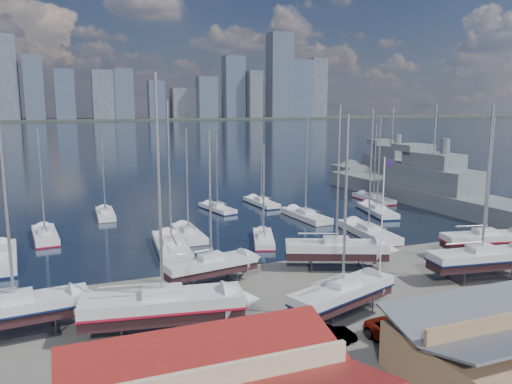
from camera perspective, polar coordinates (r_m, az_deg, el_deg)
name	(u,v)px	position (r m, az deg, el deg)	size (l,w,h in m)	color
ground	(356,289)	(47.14, 11.34, -10.83)	(1400.00, 1400.00, 0.00)	#605E59
water	(98,132)	(348.12, -17.62, 6.60)	(1400.00, 600.00, 0.40)	#172235
far_shore	(80,120)	(607.55, -19.42, 7.79)	(1400.00, 80.00, 2.20)	#2D332D
skyline	(71,85)	(601.28, -20.36, 11.35)	(639.14, 43.80, 107.69)	#475166
shed_grey	(502,344)	(35.10, 26.26, -15.31)	(12.60, 8.40, 4.17)	#8C6B4C
sailboat_cradle_0	(15,309)	(40.54, -25.84, -11.96)	(10.45, 3.80, 16.49)	#2D2D33
sailboat_cradle_1	(163,306)	(37.54, -10.59, -12.67)	(12.08, 5.11, 18.70)	#2D2D33
sailboat_cradle_2	(211,265)	(46.60, -5.14, -8.32)	(9.01, 3.94, 14.37)	#2D2D33
sailboat_cradle_3	(343,293)	(40.17, 9.88, -11.34)	(10.20, 5.83, 15.91)	#2D2D33
sailboat_cradle_4	(336,249)	(51.63, 9.14, -6.46)	(10.54, 6.66, 16.66)	#2D2D33
sailboat_cradle_5	(481,258)	(52.60, 24.34, -6.93)	(10.67, 4.37, 16.69)	#2D2D33
sailboat_cradle_6	(485,239)	(60.40, 24.68, -4.93)	(9.82, 4.64, 15.35)	#2D2D33
sailboat_moored_0	(0,261)	(59.78, -27.25, -6.99)	(4.23, 12.16, 17.86)	black
sailboat_moored_1	(45,237)	(68.12, -22.95, -4.71)	(3.55, 9.90, 14.50)	black
sailboat_moored_2	(105,215)	(78.28, -16.83, -2.52)	(2.63, 8.82, 13.24)	black
sailboat_moored_3	(172,249)	(58.32, -9.63, -6.41)	(4.32, 12.22, 17.93)	black
sailboat_moored_4	(188,235)	(64.19, -7.73, -4.85)	(2.71, 9.49, 14.30)	black
sailboat_moored_5	(217,209)	(79.46, -4.44, -1.96)	(4.07, 8.91, 12.86)	black
sailboat_moored_6	(264,240)	(61.32, 0.87, -5.47)	(5.03, 8.72, 12.58)	black
sailboat_moored_7	(305,217)	(73.95, 5.68, -2.85)	(3.59, 10.49, 15.57)	black
sailboat_moored_8	(261,203)	(83.80, 0.62, -1.31)	(3.28, 9.43, 13.84)	black
sailboat_moored_9	(368,234)	(65.74, 12.70, -4.65)	(3.95, 11.45, 16.99)	black
sailboat_moored_10	(377,212)	(79.34, 13.65, -2.23)	(5.03, 10.72, 15.47)	black
sailboat_moored_11	(373,199)	(89.74, 13.27, -0.84)	(2.87, 9.60, 14.28)	black
naval_ship_east	(431,195)	(89.41, 19.35, -0.28)	(9.66, 50.96, 18.57)	#5A6164
naval_ship_west	(390,177)	(109.52, 15.07, 1.70)	(7.87, 40.79, 17.65)	#5A6164
car_a	(275,367)	(32.34, 2.17, -19.34)	(1.67, 4.14, 1.41)	gray
car_b	(328,336)	(36.44, 8.28, -16.00)	(1.39, 3.98, 1.31)	gray
car_c	(403,337)	(37.05, 16.47, -15.60)	(2.69, 5.83, 1.62)	gray
flagpole	(383,208)	(49.95, 14.34, -1.77)	(1.03, 0.12, 11.67)	white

